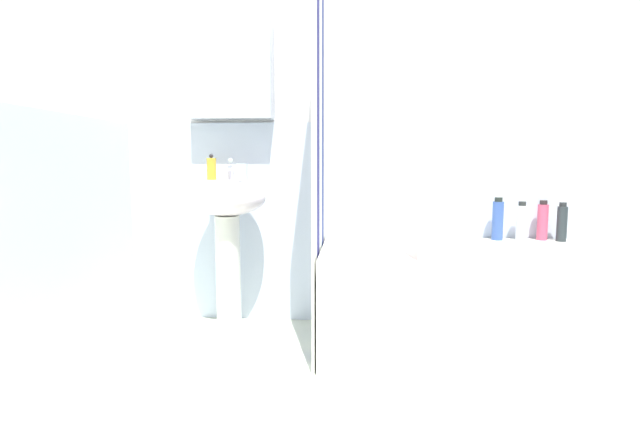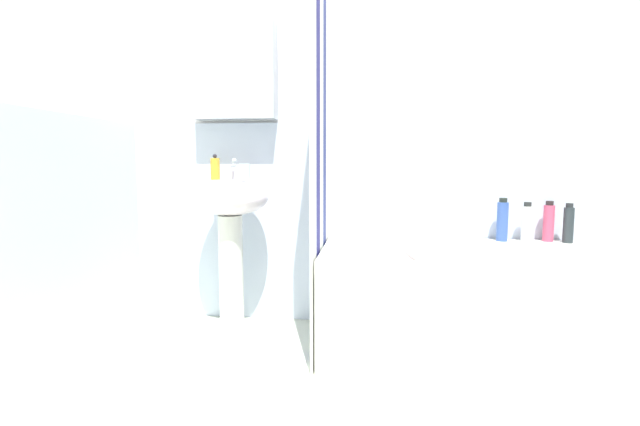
% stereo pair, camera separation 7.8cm
% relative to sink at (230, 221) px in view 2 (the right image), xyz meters
% --- Properties ---
extents(wall_back_tiled, '(3.60, 0.18, 2.40)m').
position_rel_sink_xyz_m(wall_back_tiled, '(0.82, 0.23, 0.51)').
color(wall_back_tiled, silver).
rests_on(wall_back_tiled, ground_plane).
extents(wall_left_tiled, '(0.07, 1.81, 2.40)m').
position_rel_sink_xyz_m(wall_left_tiled, '(-0.70, -0.69, 0.48)').
color(wall_left_tiled, white).
rests_on(wall_left_tiled, ground_plane).
extents(sink, '(0.44, 0.34, 0.87)m').
position_rel_sink_xyz_m(sink, '(0.00, 0.00, 0.00)').
color(sink, white).
rests_on(sink, ground_plane).
extents(faucet, '(0.03, 0.12, 0.12)m').
position_rel_sink_xyz_m(faucet, '(-0.00, 0.08, 0.29)').
color(faucet, silver).
rests_on(faucet, sink).
extents(soap_dispenser, '(0.05, 0.05, 0.15)m').
position_rel_sink_xyz_m(soap_dispenser, '(-0.10, 0.07, 0.30)').
color(soap_dispenser, gold).
rests_on(soap_dispenser, sink).
extents(toothbrush_cup, '(0.06, 0.06, 0.09)m').
position_rel_sink_xyz_m(toothbrush_cup, '(0.09, 0.01, 0.28)').
color(toothbrush_cup, white).
rests_on(toothbrush_cup, sink).
extents(bathtub, '(1.41, 0.73, 0.53)m').
position_rel_sink_xyz_m(bathtub, '(1.26, -0.18, -0.37)').
color(bathtub, silver).
rests_on(bathtub, ground_plane).
extents(shower_curtain, '(0.01, 0.73, 2.00)m').
position_rel_sink_xyz_m(shower_curtain, '(0.54, -0.18, 0.37)').
color(shower_curtain, white).
rests_on(shower_curtain, ground_plane).
extents(lotion_bottle, '(0.05, 0.05, 0.22)m').
position_rel_sink_xyz_m(lotion_bottle, '(1.87, 0.10, -0.00)').
color(lotion_bottle, '#283033').
rests_on(lotion_bottle, bathtub).
extents(shampoo_bottle, '(0.06, 0.06, 0.23)m').
position_rel_sink_xyz_m(shampoo_bottle, '(1.78, 0.14, 0.00)').
color(shampoo_bottle, '#CB4464').
rests_on(shampoo_bottle, bathtub).
extents(conditioner_bottle, '(0.06, 0.06, 0.22)m').
position_rel_sink_xyz_m(conditioner_bottle, '(1.65, 0.12, -0.00)').
color(conditioner_bottle, white).
rests_on(conditioner_bottle, bathtub).
extents(body_wash_bottle, '(0.06, 0.06, 0.24)m').
position_rel_sink_xyz_m(body_wash_bottle, '(1.52, 0.12, 0.01)').
color(body_wash_bottle, '#34529C').
rests_on(body_wash_bottle, bathtub).
extents(towel_folded, '(0.34, 0.24, 0.08)m').
position_rel_sink_xyz_m(towel_folded, '(1.13, -0.37, -0.07)').
color(towel_folded, silver).
rests_on(towel_folded, bathtub).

